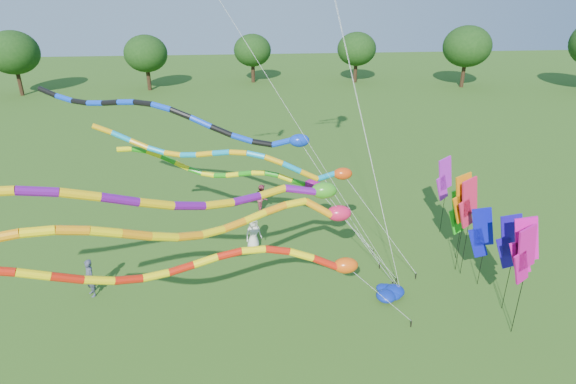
{
  "coord_description": "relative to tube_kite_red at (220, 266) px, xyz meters",
  "views": [
    {
      "loc": [
        -4.07,
        -13.1,
        12.85
      ],
      "look_at": [
        -2.39,
        4.98,
        4.8
      ],
      "focal_mm": 30.0,
      "sensor_mm": 36.0,
      "label": 1
    }
  ],
  "objects": [
    {
      "name": "ground",
      "position": [
        5.06,
        -0.61,
        -4.16
      ],
      "size": [
        160.0,
        160.0,
        0.0
      ],
      "primitive_type": "plane",
      "color": "#285817",
      "rests_on": "ground"
    },
    {
      "name": "tree_ring",
      "position": [
        4.09,
        3.47,
        1.46
      ],
      "size": [
        119.39,
        121.57,
        9.68
      ],
      "color": "#382314",
      "rests_on": "ground"
    },
    {
      "name": "tube_kite_red",
      "position": [
        0.0,
        0.0,
        0.0
      ],
      "size": [
        14.34,
        3.3,
        6.35
      ],
      "rotation": [
        0.0,
        0.0,
        0.18
      ],
      "color": "black",
      "rests_on": "ground"
    },
    {
      "name": "tube_kite_orange",
      "position": [
        0.31,
        1.29,
        0.97
      ],
      "size": [
        14.42,
        6.19,
        7.18
      ],
      "rotation": [
        0.0,
        0.0,
        0.38
      ],
      "color": "black",
      "rests_on": "ground"
    },
    {
      "name": "tube_kite_purple",
      "position": [
        -1.68,
        0.8,
        2.22
      ],
      "size": [
        17.8,
        6.01,
        8.44
      ],
      "rotation": [
        0.0,
        0.0,
        0.33
      ],
      "color": "black",
      "rests_on": "ground"
    },
    {
      "name": "tube_kite_blue",
      "position": [
        -1.33,
        7.89,
        2.78
      ],
      "size": [
        15.84,
        5.03,
        8.64
      ],
      "rotation": [
        0.0,
        0.0,
        -0.27
      ],
      "color": "black",
      "rests_on": "ground"
    },
    {
      "name": "tube_kite_cyan",
      "position": [
        1.13,
        5.46,
        1.71
      ],
      "size": [
        13.88,
        2.21,
        7.75
      ],
      "rotation": [
        0.0,
        0.0,
        -0.12
      ],
      "color": "black",
      "rests_on": "ground"
    },
    {
      "name": "tube_kite_green",
      "position": [
        0.9,
        7.6,
        0.25
      ],
      "size": [
        12.03,
        1.82,
        6.26
      ],
      "rotation": [
        0.0,
        0.0,
        -0.1
      ],
      "color": "black",
      "rests_on": "ground"
    },
    {
      "name": "banner_pole_magenta_a",
      "position": [
        11.23,
        0.98,
        -0.43
      ],
      "size": [
        1.15,
        0.31,
        4.99
      ],
      "rotation": [
        0.0,
        0.0,
        -0.2
      ],
      "color": "black",
      "rests_on": "ground"
    },
    {
      "name": "banner_pole_green",
      "position": [
        11.08,
        6.14,
        -1.5
      ],
      "size": [
        1.15,
        0.3,
        3.92
      ],
      "rotation": [
        0.0,
        0.0,
        0.19
      ],
      "color": "black",
      "rests_on": "ground"
    },
    {
      "name": "banner_pole_violet",
      "position": [
        11.33,
        8.79,
        -0.92
      ],
      "size": [
        1.09,
        0.55,
        4.5
      ],
      "rotation": [
        0.0,
        0.0,
        0.43
      ],
      "color": "black",
      "rests_on": "ground"
    },
    {
      "name": "banner_pole_blue_a",
      "position": [
        11.16,
        3.98,
        -1.5
      ],
      "size": [
        1.14,
        0.37,
        3.92
      ],
      "rotation": [
        0.0,
        0.0,
        -0.26
      ],
      "color": "black",
      "rests_on": "ground"
    },
    {
      "name": "banner_pole_red",
      "position": [
        10.74,
        4.74,
        -0.41
      ],
      "size": [
        1.11,
        0.5,
        5.02
      ],
      "rotation": [
        0.0,
        0.0,
        0.38
      ],
      "color": "black",
      "rests_on": "ground"
    },
    {
      "name": "banner_pole_orange",
      "position": [
        10.64,
        5.11,
        -0.35
      ],
      "size": [
        1.14,
        0.39,
        5.08
      ],
      "rotation": [
        0.0,
        0.0,
        0.27
      ],
      "color": "black",
      "rests_on": "ground"
    },
    {
      "name": "banner_pole_blue_b",
      "position": [
        11.39,
        2.15,
        -0.92
      ],
      "size": [
        1.16,
        0.26,
        4.5
      ],
      "rotation": [
        0.0,
        0.0,
        -0.16
      ],
      "color": "black",
      "rests_on": "ground"
    },
    {
      "name": "banner_pole_magenta_b",
      "position": [
        11.03,
        0.56,
        -0.56
      ],
      "size": [
        1.11,
        0.48,
        4.86
      ],
      "rotation": [
        0.0,
        0.0,
        0.36
      ],
      "color": "black",
      "rests_on": "ground"
    },
    {
      "name": "blue_nylon_heap",
      "position": [
        6.77,
        3.64,
        -3.93
      ],
      "size": [
        1.48,
        1.75,
        0.49
      ],
      "color": "#0B249A",
      "rests_on": "ground"
    },
    {
      "name": "person_a",
      "position": [
        1.23,
        8.08,
        -3.28
      ],
      "size": [
        1.01,
        0.86,
        1.76
      ],
      "primitive_type": "imported",
      "rotation": [
        0.0,
        0.0,
        0.41
      ],
      "color": "silver",
      "rests_on": "ground"
    },
    {
      "name": "person_b",
      "position": [
        -6.01,
        4.71,
        -3.27
      ],
      "size": [
        0.73,
        0.77,
        1.77
      ],
      "primitive_type": "imported",
      "rotation": [
        0.0,
        0.0,
        -0.92
      ],
      "color": "#3B3F53",
      "rests_on": "ground"
    },
    {
      "name": "person_c",
      "position": [
        1.86,
        12.41,
        -3.28
      ],
      "size": [
        0.73,
        0.9,
        1.75
      ],
      "primitive_type": "imported",
      "rotation": [
        0.0,
        0.0,
        1.65
      ],
      "color": "#9B384C",
      "rests_on": "ground"
    }
  ]
}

